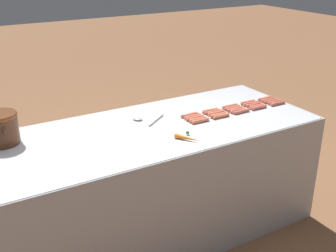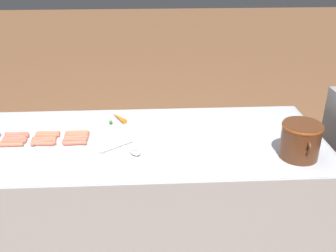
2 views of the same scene
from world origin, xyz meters
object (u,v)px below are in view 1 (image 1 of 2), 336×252
Objects in this scene: hot_dog_11 at (254,105)px; hot_dog_24 at (190,115)px; hot_dog_6 at (257,106)px; hot_dog_19 at (193,116)px; hot_dog_0 at (278,103)px; hot_dog_14 at (195,118)px; hot_dog_13 at (216,113)px; hot_dog_23 at (210,111)px; hot_dog_15 at (268,100)px; hot_dog_5 at (275,102)px; hot_dog_8 at (218,115)px; carrot at (188,138)px; hot_dog_20 at (265,98)px; hot_dog_3 at (221,116)px; hot_dog_16 at (251,103)px; hot_dog_9 at (198,119)px; hot_dog_2 at (241,111)px; hot_dog_7 at (238,110)px; hot_dog_4 at (201,121)px; hot_dog_22 at (230,106)px; hot_dog_12 at (235,109)px; hot_dog_10 at (271,101)px; hot_dog_18 at (213,112)px; serving_spoon at (144,119)px; hot_dog_21 at (248,102)px; hot_dog_1 at (259,107)px; bean_pot at (1,127)px; hot_dog_17 at (232,108)px.

hot_dog_11 is 1.00× the size of hot_dog_24.
hot_dog_19 is at bearing 82.95° from hot_dog_6.
hot_dog_0 is 0.72m from hot_dog_14.
hot_dog_13 is 1.00× the size of hot_dog_23.
hot_dog_15 is (0.07, -0.18, 0.00)m from hot_dog_6.
hot_dog_5 is 1.00× the size of hot_dog_19.
hot_dog_8 is 0.88× the size of carrot.
carrot is (-0.33, 0.94, 0.00)m from hot_dog_20.
hot_dog_16 is (0.10, -0.36, 0.00)m from hot_dog_3.
hot_dog_9 is at bearing 80.38° from hot_dog_3.
hot_dog_2 is at bearing 94.73° from hot_dog_5.
hot_dog_7 is 0.20m from hot_dog_23.
hot_dog_4 is at bearing 90.06° from hot_dog_2.
hot_dog_4 is (0.00, 0.71, 0.00)m from hot_dog_0.
hot_dog_6 is at bearing -89.95° from hot_dog_9.
hot_dog_19 is at bearing 93.04° from hot_dog_20.
carrot reaches higher than hot_dog_4.
hot_dog_2 and hot_dog_22 have the same top height.
hot_dog_6 is at bearing -101.03° from hot_dog_12.
hot_dog_20 is (0.07, -0.17, 0.00)m from hot_dog_11.
hot_dog_13 is 0.49m from carrot.
hot_dog_13 is at bearing 83.95° from hot_dog_6.
hot_dog_4 is 1.00× the size of hot_dog_10.
hot_dog_7 is 1.00× the size of hot_dog_18.
hot_dog_19 is 0.61× the size of serving_spoon.
hot_dog_16 is 0.82m from carrot.
hot_dog_11 and hot_dog_21 have the same top height.
hot_dog_24 is at bearing 82.94° from hot_dog_11.
hot_dog_8 is at bearing -112.35° from serving_spoon.
hot_dog_2 is at bearing -173.25° from hot_dog_12.
serving_spoon is at bearing 64.86° from hot_dog_3.
hot_dog_13 is (0.00, 0.17, 0.00)m from hot_dog_12.
hot_dog_5 is 1.00× the size of hot_dog_14.
hot_dog_1 is 1.00× the size of hot_dog_14.
hot_dog_3 is at bearing 90.28° from hot_dog_2.
hot_dog_11 is at bearing 101.36° from hot_dog_15.
hot_dog_13 is at bearing 89.21° from hot_dog_12.
hot_dog_6 is 1.00× the size of hot_dog_13.
hot_dog_18 is at bearing 69.80° from hot_dog_7.
hot_dog_22 is at bearing 1.83° from hot_dog_2.
hot_dog_5 is 0.54× the size of bean_pot.
hot_dog_17 is (0.03, 0.00, 0.00)m from hot_dog_12.
hot_dog_4 and hot_dog_11 have the same top height.
hot_dog_18 is (0.10, 0.18, 0.00)m from hot_dog_2.
hot_dog_19 is (0.07, 0.17, 0.00)m from hot_dog_8.
hot_dog_21 is at bearing -96.58° from serving_spoon.
hot_dog_16 is (0.03, 0.00, 0.00)m from hot_dog_11.
bean_pot is at bearing 82.48° from hot_dog_16.
hot_dog_24 is (-0.00, 0.71, 0.00)m from hot_dog_20.
hot_dog_23 is at bearing 61.52° from hot_dog_7.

